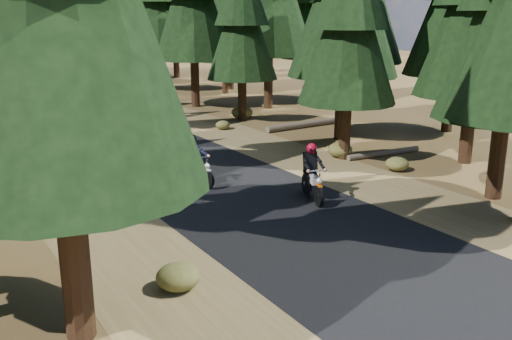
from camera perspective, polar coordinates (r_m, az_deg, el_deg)
The scene contains 9 objects.
ground at distance 16.37m, azimuth 2.80°, elevation -4.90°, with size 120.00×120.00×0.00m, color #453518.
road at distance 20.46m, azimuth -5.21°, elevation -0.75°, with size 6.00×100.00×0.01m, color black.
shoulder_l at distance 18.94m, azimuth -17.72°, elevation -2.78°, with size 3.20×100.00×0.01m, color brown.
shoulder_r at distance 22.82m, azimuth 5.13°, elevation 0.95°, with size 3.20×100.00×0.01m, color brown.
log_near at distance 29.60m, azimuth 5.28°, elevation 4.59°, with size 0.32×0.32×5.24m, color #4C4233.
log_far at distance 24.04m, azimuth 12.66°, elevation 1.66°, with size 0.24×0.24×3.59m, color #4C4233.
understory_shrubs at distance 22.58m, azimuth -3.45°, elevation 1.57°, with size 15.91×29.65×0.71m.
rider_lead at distance 17.86m, azimuth 5.67°, elevation -1.18°, with size 1.24×2.09×1.78m.
rider_follow at distance 19.49m, azimuth -6.05°, elevation 0.17°, with size 0.93×2.01×1.73m.
Camera 1 is at (-8.81, -12.57, 5.67)m, focal length 40.00 mm.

